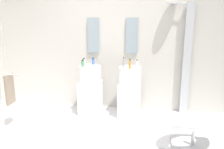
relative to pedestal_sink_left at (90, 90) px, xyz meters
name	(u,v)px	position (x,y,z in m)	size (l,w,h in m)	color
rear_partition	(113,43)	(0.37, 0.41, 0.83)	(4.80, 0.10, 2.60)	beige
pedestal_sink_left	(90,90)	(0.00, 0.00, 0.00)	(0.41, 0.41, 1.02)	white
pedestal_sink_right	(130,92)	(0.74, 0.00, 0.00)	(0.41, 0.41, 1.02)	white
vanity_mirror_left	(93,35)	(0.00, 0.34, 0.99)	(0.22, 0.03, 0.66)	#8C9EA8
vanity_mirror_right	(132,36)	(0.74, 0.34, 0.99)	(0.22, 0.03, 0.66)	#8C9EA8
shower_column	(186,57)	(1.74, 0.28, 0.61)	(0.49, 0.24, 2.05)	#B7BABF
lounge_chair	(194,126)	(1.71, -1.02, -0.12)	(1.04, 1.04, 0.65)	#B7BABF
towel_rack	(8,91)	(-1.19, -0.75, 0.16)	(0.37, 0.22, 0.95)	#B7BABF
soap_bottle_green	(83,63)	(-0.11, -0.08, 0.52)	(0.06, 0.06, 0.13)	#59996B
soap_bottle_white	(137,64)	(0.86, 0.05, 0.52)	(0.04, 0.04, 0.13)	white
soap_bottle_clear	(84,62)	(-0.10, -0.03, 0.53)	(0.05, 0.05, 0.15)	silver
soap_bottle_grey	(124,63)	(0.63, -0.04, 0.55)	(0.04, 0.04, 0.19)	#99999E
soap_bottle_blue	(93,61)	(0.03, 0.14, 0.52)	(0.06, 0.06, 0.13)	#4C72B7
soap_bottle_amber	(130,64)	(0.75, -0.14, 0.54)	(0.05, 0.05, 0.17)	#C68C38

